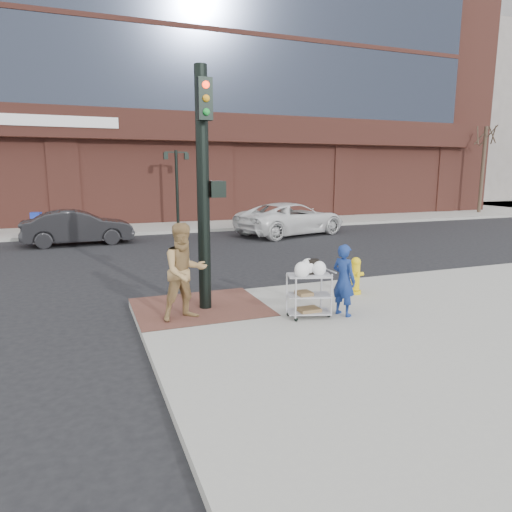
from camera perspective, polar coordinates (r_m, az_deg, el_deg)
name	(u,v)px	position (r m, az deg, el deg)	size (l,w,h in m)	color
ground	(239,323)	(9.48, -2.10, -8.35)	(220.00, 220.00, 0.00)	black
sidewalk_far	(254,203)	(43.42, -0.23, 6.62)	(65.00, 36.00, 0.15)	gray
brick_curb_ramp	(200,307)	(10.09, -7.02, -6.31)	(2.80, 2.40, 0.01)	brown
bank_building	(172,32)	(41.76, -10.44, 25.79)	(42.00, 26.00, 28.00)	brown
filler_block	(443,123)	(63.53, 22.36, 15.16)	(14.00, 20.00, 18.00)	slate
bare_tree_a	(487,125)	(36.85, 26.86, 14.44)	(1.80, 1.80, 7.20)	#382B21
lamp_post	(177,180)	(24.97, -9.88, 9.38)	(1.32, 0.22, 4.00)	black
traffic_signal_pole	(204,183)	(9.57, -6.47, 9.06)	(0.61, 0.51, 5.00)	black
woman_blue	(344,280)	(9.46, 10.92, -2.97)	(0.54, 0.35, 1.48)	navy
pedestrian_tan	(185,272)	(9.11, -8.91, -1.95)	(0.94, 0.73, 1.93)	#997648
sedan_dark	(78,227)	(20.70, -21.34, 3.36)	(1.55, 4.45, 1.47)	black
minivan_white	(291,219)	(22.37, 4.44, 4.67)	(2.61, 5.65, 1.57)	silver
utility_cart	(309,291)	(9.29, 6.64, -4.38)	(0.96, 0.71, 1.19)	#A2A2A7
fire_hydrant	(355,275)	(11.23, 12.33, -2.35)	(0.42, 0.30, 0.90)	gold
newsbox_blue	(37,223)	(24.07, -25.73, 3.76)	(0.42, 0.38, 1.01)	#182F9F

